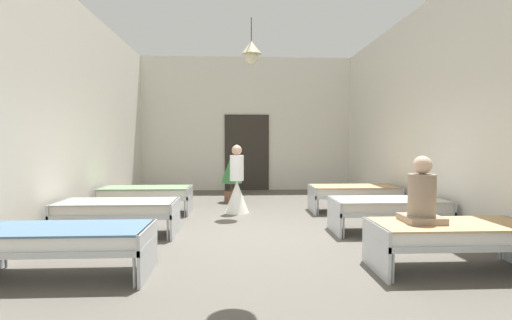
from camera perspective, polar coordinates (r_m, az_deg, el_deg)
The scene contains 11 objects.
ground_plane at distance 6.42m, azimuth -0.07°, elevation -11.58°, with size 7.22×12.11×0.10m, color #59544C.
room_shell at distance 7.63m, azimuth -0.58°, elevation 7.06°, with size 7.02×11.71×4.22m.
bed_left_row_0 at distance 4.86m, azimuth -27.02°, elevation -10.64°, with size 1.90×0.84×0.57m.
bed_right_row_0 at distance 5.13m, azimuth 27.63°, elevation -9.94°, with size 1.90×0.84×0.57m.
bed_left_row_1 at distance 6.60m, azimuth -20.21°, elevation -7.01°, with size 1.90×0.84×0.57m.
bed_right_row_1 at distance 6.81m, azimuth 19.44°, elevation -6.70°, with size 1.90×0.84×0.57m.
bed_left_row_2 at distance 8.41m, azimuth -16.34°, elevation -4.86°, with size 1.90×0.84×0.57m.
bed_right_row_2 at distance 8.57m, azimuth 14.61°, elevation -4.70°, with size 1.90×0.84×0.57m.
nurse_near_aisle at distance 8.19m, azimuth -2.92°, elevation -4.32°, with size 0.52×0.52×1.49m.
patient_seated_primary at distance 4.95m, azimuth 23.83°, elevation -5.27°, with size 0.44×0.44×0.80m.
potted_plant at distance 9.61m, azimuth -3.77°, elevation -2.12°, with size 0.55×0.55×1.17m.
Camera 1 is at (-0.30, -6.21, 1.54)m, focal length 26.38 mm.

